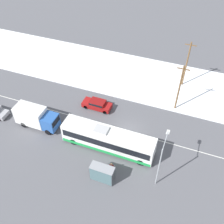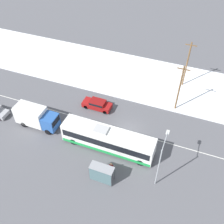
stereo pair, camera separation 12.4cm
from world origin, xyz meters
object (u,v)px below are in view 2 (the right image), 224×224
(box_truck, at_px, (36,116))
(utility_pole_roadside, at_px, (180,88))
(city_bus, at_px, (108,140))
(sedan_car, at_px, (97,104))
(pedestrian_at_stop, at_px, (111,167))
(utility_pole_snowlot, at_px, (187,64))
(bus_shelter, at_px, (101,173))
(streetlamp, at_px, (161,158))

(box_truck, relative_size, utility_pole_roadside, 0.79)
(city_bus, relative_size, sedan_car, 2.75)
(city_bus, height_order, box_truck, city_bus)
(pedestrian_at_stop, xyz_separation_m, utility_pole_roadside, (5.11, 14.23, 3.13))
(sedan_car, xyz_separation_m, utility_pole_snowlot, (11.30, 10.58, 3.48))
(pedestrian_at_stop, relative_size, bus_shelter, 0.57)
(bus_shelter, bearing_deg, pedestrian_at_stop, 69.58)
(bus_shelter, distance_m, utility_pole_roadside, 17.07)
(utility_pole_roadside, xyz_separation_m, utility_pole_snowlot, (-0.04, 6.38, 0.14))
(city_bus, xyz_separation_m, sedan_car, (-4.46, 6.64, -0.82))
(city_bus, xyz_separation_m, utility_pole_snowlot, (6.84, 17.22, 2.66))
(utility_pole_roadside, bearing_deg, city_bus, -122.42)
(utility_pole_roadside, bearing_deg, sedan_car, -159.68)
(box_truck, distance_m, bus_shelter, 13.31)
(city_bus, bearing_deg, utility_pole_roadside, 57.58)
(streetlamp, bearing_deg, pedestrian_at_stop, -169.79)
(bus_shelter, relative_size, streetlamp, 0.44)
(city_bus, distance_m, utility_pole_snowlot, 18.72)
(streetlamp, relative_size, utility_pole_roadside, 0.83)
(sedan_car, distance_m, bus_shelter, 13.00)
(box_truck, height_order, utility_pole_roadside, utility_pole_roadside)
(utility_pole_roadside, bearing_deg, streetlamp, -88.24)
(utility_pole_snowlot, bearing_deg, streetlamp, -88.69)
(bus_shelter, relative_size, utility_pole_snowlot, 0.35)
(pedestrian_at_stop, bearing_deg, bus_shelter, -110.42)
(pedestrian_at_stop, bearing_deg, city_bus, 117.65)
(sedan_car, relative_size, pedestrian_at_stop, 2.78)
(utility_pole_roadside, height_order, utility_pole_snowlot, utility_pole_snowlot)
(streetlamp, bearing_deg, city_bus, 161.83)
(pedestrian_at_stop, xyz_separation_m, bus_shelter, (-0.62, -1.66, 0.68))
(streetlamp, height_order, utility_pole_roadside, utility_pole_roadside)
(bus_shelter, bearing_deg, box_truck, 156.92)
(utility_pole_roadside, bearing_deg, utility_pole_snowlot, 90.37)
(city_bus, relative_size, utility_pole_roadside, 1.57)
(streetlamp, bearing_deg, utility_pole_snowlot, 91.31)
(sedan_car, bearing_deg, utility_pole_roadside, -159.68)
(streetlamp, xyz_separation_m, utility_pole_roadside, (-0.41, 13.23, -0.14))
(streetlamp, bearing_deg, sedan_car, 142.44)
(streetlamp, distance_m, utility_pole_snowlot, 19.62)
(utility_pole_snowlot, bearing_deg, utility_pole_roadside, -89.63)
(utility_pole_roadside, distance_m, utility_pole_snowlot, 6.39)
(bus_shelter, height_order, utility_pole_roadside, utility_pole_roadside)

